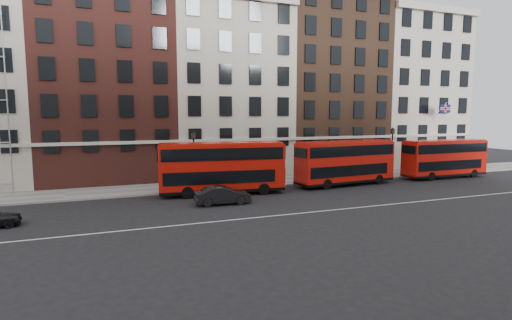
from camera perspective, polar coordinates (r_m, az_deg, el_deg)
name	(u,v)px	position (r m, az deg, el deg)	size (l,w,h in m)	color
ground	(297,206)	(30.17, 5.82, -6.59)	(120.00, 120.00, 0.00)	black
pavement	(249,183)	(39.62, -1.03, -3.27)	(80.00, 5.00, 0.15)	slate
kerb	(258,187)	(37.32, 0.28, -3.88)	(80.00, 0.30, 0.16)	gray
road_centre_line	(309,212)	(28.45, 7.64, -7.41)	(70.00, 0.12, 0.01)	white
building_terrace	(224,84)	(46.08, -4.60, 10.77)	(64.00, 11.95, 22.00)	#B6AC9E
bus_b	(221,167)	(34.13, -4.97, -0.96)	(10.83, 3.75, 4.46)	red
bus_c	(345,162)	(39.32, 12.59, -0.22)	(10.40, 3.39, 4.29)	red
bus_d	(444,158)	(47.38, 25.31, 0.31)	(9.78, 2.40, 4.10)	red
car_front	(223,195)	(30.63, -4.78, -5.03)	(1.49, 4.26, 1.40)	black
lamp_post_left	(194,157)	(35.68, -8.87, 0.43)	(0.44, 0.44, 5.33)	black
lamp_post_right	(392,149)	(45.22, 18.86, 1.44)	(0.44, 0.44, 5.33)	black
traffic_light	(462,152)	(52.39, 27.40, 1.02)	(0.25, 0.45, 3.27)	black
iron_railings	(242,174)	(41.58, -2.06, -2.00)	(6.60, 0.06, 1.00)	black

